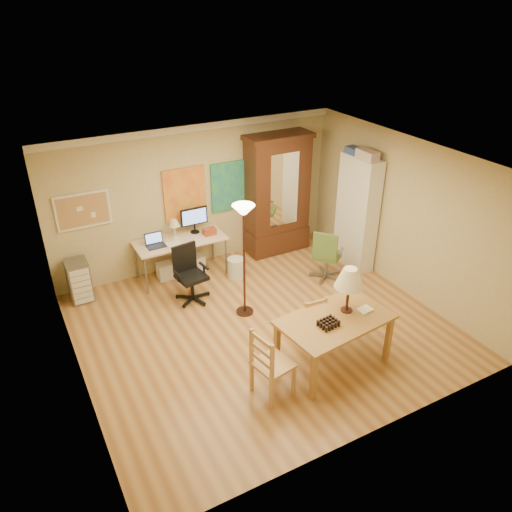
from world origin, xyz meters
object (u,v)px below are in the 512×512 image
computer_desk (182,253)px  office_chair_green (326,266)px  office_chair_black (191,286)px  armoire (277,202)px  bookshelf (357,213)px  dining_table (340,307)px

computer_desk → office_chair_green: 2.67m
office_chair_black → armoire: armoire is taller
office_chair_black → armoire: size_ratio=0.42×
office_chair_green → bookshelf: (0.78, 0.20, 0.81)m
dining_table → office_chair_black: bearing=116.6°
armoire → bookshelf: size_ratio=1.11×
office_chair_green → bookshelf: size_ratio=0.46×
office_chair_green → armoire: armoire is taller
dining_table → bookshelf: 2.93m
armoire → bookshelf: bearing=-52.2°
dining_table → bookshelf: bookshelf is taller
dining_table → computer_desk: size_ratio=1.00×
office_chair_green → armoire: size_ratio=0.42×
computer_desk → dining_table: bearing=-72.3°
armoire → office_chair_black: bearing=-157.0°
dining_table → office_chair_green: bearing=58.5°
office_chair_black → office_chair_green: bearing=-11.9°
office_chair_green → armoire: (-0.21, 1.47, 0.77)m
dining_table → armoire: 3.57m
computer_desk → office_chair_green: bearing=-31.4°
armoire → bookshelf: 1.61m
dining_table → bookshelf: (1.98, 2.16, 0.15)m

